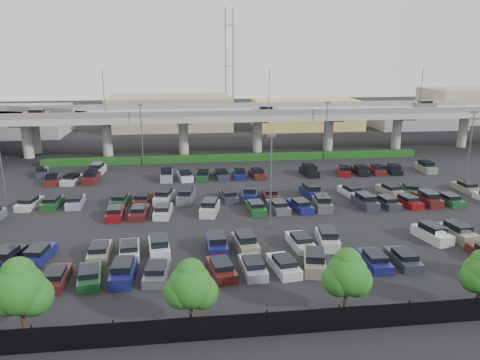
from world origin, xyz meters
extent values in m
plane|color=black|center=(0.00, 0.00, 0.00)|extent=(280.00, 280.00, 0.00)
cube|color=#9B9C93|center=(0.00, 32.00, 7.25)|extent=(150.00, 13.00, 1.10)
cube|color=slate|center=(0.00, 25.75, 8.30)|extent=(150.00, 0.50, 1.00)
cube|color=slate|center=(0.00, 38.25, 8.30)|extent=(150.00, 0.50, 1.00)
cylinder|color=#9B9C93|center=(-37.00, 32.00, 3.35)|extent=(1.80, 1.80, 6.70)
cube|color=slate|center=(-37.00, 32.00, 6.50)|extent=(2.60, 9.75, 0.50)
cylinder|color=#9B9C93|center=(-23.00, 32.00, 3.35)|extent=(1.80, 1.80, 6.70)
cube|color=slate|center=(-23.00, 32.00, 6.50)|extent=(2.60, 9.75, 0.50)
cylinder|color=#9B9C93|center=(-9.00, 32.00, 3.35)|extent=(1.80, 1.80, 6.70)
cube|color=slate|center=(-9.00, 32.00, 6.50)|extent=(2.60, 9.75, 0.50)
cylinder|color=#9B9C93|center=(5.00, 32.00, 3.35)|extent=(1.80, 1.80, 6.70)
cube|color=slate|center=(5.00, 32.00, 6.50)|extent=(2.60, 9.75, 0.50)
cylinder|color=#9B9C93|center=(19.00, 32.00, 3.35)|extent=(1.80, 1.80, 6.70)
cube|color=slate|center=(19.00, 32.00, 6.50)|extent=(2.60, 9.75, 0.50)
cylinder|color=#9B9C93|center=(33.00, 32.00, 3.35)|extent=(1.80, 1.80, 6.70)
cube|color=slate|center=(33.00, 32.00, 6.50)|extent=(2.60, 9.75, 0.50)
cylinder|color=#9B9C93|center=(47.00, 32.00, 3.35)|extent=(1.80, 1.80, 6.70)
cube|color=slate|center=(47.00, 32.00, 6.50)|extent=(2.60, 9.75, 0.50)
cube|color=maroon|center=(-34.00, 29.00, 8.21)|extent=(4.40, 1.82, 0.82)
cube|color=black|center=(-34.00, 29.00, 8.84)|extent=(2.30, 1.60, 0.50)
cube|color=#4D5154|center=(6.00, 29.00, 8.21)|extent=(4.40, 1.82, 0.82)
cube|color=black|center=(6.00, 29.00, 8.84)|extent=(2.30, 1.60, 0.50)
cube|color=#4D5154|center=(40.00, 35.00, 8.21)|extent=(4.40, 1.82, 0.82)
cube|color=black|center=(40.00, 35.00, 8.84)|extent=(2.30, 1.60, 0.50)
cylinder|color=#535358|center=(-22.00, 25.90, 11.80)|extent=(0.14, 0.14, 8.00)
cylinder|color=#535358|center=(6.00, 25.90, 11.80)|extent=(0.14, 0.14, 8.00)
cylinder|color=#535358|center=(34.00, 25.90, 11.80)|extent=(0.14, 0.14, 8.00)
cylinder|color=#9B9C93|center=(-36.59, 35.82, 3.35)|extent=(1.60, 1.60, 6.70)
cube|color=#144012|center=(0.00, 25.00, 0.55)|extent=(66.00, 1.60, 1.10)
cube|color=black|center=(0.00, -28.00, 0.90)|extent=(70.00, 0.06, 1.80)
cylinder|color=black|center=(-19.00, -28.00, 1.00)|extent=(0.10, 0.10, 2.00)
cylinder|color=black|center=(-14.00, -28.00, 1.00)|extent=(0.10, 0.10, 2.00)
cylinder|color=black|center=(-9.00, -28.00, 1.00)|extent=(0.10, 0.10, 2.00)
cylinder|color=black|center=(-4.00, -28.00, 1.00)|extent=(0.10, 0.10, 2.00)
cylinder|color=black|center=(1.00, -28.00, 1.00)|extent=(0.10, 0.10, 2.00)
cylinder|color=black|center=(6.00, -28.00, 1.00)|extent=(0.10, 0.10, 2.00)
cylinder|color=black|center=(11.00, -28.00, 1.00)|extent=(0.10, 0.10, 2.00)
cylinder|color=#332316|center=(-20.00, -26.45, 1.09)|extent=(0.26, 0.26, 2.18)
sphere|color=#194512|center=(-20.00, -26.45, 3.76)|extent=(3.39, 3.39, 3.39)
sphere|color=#194512|center=(-19.21, -26.35, 3.15)|extent=(2.67, 2.67, 2.67)
sphere|color=#194512|center=(-20.67, -26.53, 3.39)|extent=(2.67, 2.67, 2.67)
sphere|color=#194512|center=(-19.96, -26.33, 4.73)|extent=(2.30, 2.30, 2.30)
cylinder|color=#332316|center=(-9.00, -26.67, 0.98)|extent=(0.26, 0.26, 1.96)
sphere|color=#194512|center=(-9.00, -26.67, 3.37)|extent=(3.04, 3.04, 3.04)
sphere|color=#194512|center=(-8.29, -26.57, 2.82)|extent=(2.39, 2.39, 2.39)
sphere|color=#194512|center=(-9.60, -26.75, 3.04)|extent=(2.39, 2.39, 2.39)
sphere|color=#194512|center=(-8.96, -26.55, 4.24)|extent=(2.06, 2.06, 2.06)
cylinder|color=#332316|center=(2.00, -26.39, 0.99)|extent=(0.26, 0.26, 1.97)
sphere|color=#194512|center=(2.00, -26.39, 3.39)|extent=(3.07, 3.07, 3.07)
sphere|color=#194512|center=(2.71, -26.29, 2.85)|extent=(2.41, 2.41, 2.41)
sphere|color=#194512|center=(1.40, -26.47, 3.07)|extent=(2.41, 2.41, 2.41)
sphere|color=#194512|center=(2.04, -26.27, 4.27)|extent=(2.08, 2.08, 2.08)
cylinder|color=#332316|center=(12.00, -26.82, 0.90)|extent=(0.26, 0.26, 1.80)
sphere|color=#194512|center=(11.45, -26.90, 2.79)|extent=(2.19, 2.19, 2.19)
cube|color=#511815|center=(-20.00, -18.50, 0.41)|extent=(1.83, 4.41, 0.82)
cube|color=black|center=(-20.00, -18.70, 1.04)|extent=(1.61, 2.30, 0.50)
cube|color=#1B4C24|center=(-17.25, -18.50, 0.41)|extent=(2.38, 4.60, 0.82)
cube|color=black|center=(-17.25, -18.70, 1.04)|extent=(1.89, 2.49, 0.50)
cube|color=navy|center=(-14.50, -18.50, 0.53)|extent=(2.01, 4.48, 1.05)
cube|color=black|center=(-14.50, -18.50, 1.34)|extent=(1.72, 2.67, 0.65)
cube|color=#4D5154|center=(-11.75, -18.50, 0.41)|extent=(2.23, 4.55, 0.82)
cube|color=black|center=(-11.75, -18.70, 1.04)|extent=(1.81, 2.44, 0.50)
cube|color=#511815|center=(-6.25, -18.50, 0.41)|extent=(2.49, 4.63, 0.82)
cube|color=black|center=(-6.25, -18.70, 1.04)|extent=(1.94, 2.52, 0.50)
cube|color=gray|center=(-3.50, -18.50, 0.41)|extent=(2.10, 4.51, 0.82)
cube|color=black|center=(-3.50, -18.70, 1.04)|extent=(1.75, 2.40, 0.50)
cube|color=silver|center=(-0.75, -18.50, 0.41)|extent=(2.46, 4.62, 0.82)
cube|color=black|center=(-0.75, -18.70, 1.04)|extent=(1.93, 2.51, 0.50)
cube|color=gray|center=(2.00, -18.50, 0.53)|extent=(2.78, 4.70, 1.05)
cube|color=black|center=(2.00, -18.50, 1.34)|extent=(2.15, 2.90, 0.65)
cube|color=navy|center=(7.50, -18.50, 0.41)|extent=(1.85, 4.41, 0.82)
cube|color=black|center=(7.50, -18.70, 1.04)|extent=(1.62, 2.31, 0.50)
cube|color=#2B2E38|center=(10.25, -18.50, 0.41)|extent=(1.85, 4.41, 0.82)
cube|color=black|center=(10.25, -18.70, 1.04)|extent=(1.62, 2.31, 0.50)
cube|color=black|center=(-25.50, -13.50, 0.41)|extent=(2.65, 4.67, 0.82)
cube|color=black|center=(-25.50, -13.70, 1.04)|extent=(2.02, 2.57, 0.50)
cube|color=navy|center=(-22.75, -13.50, 0.41)|extent=(2.41, 4.61, 0.82)
cube|color=black|center=(-22.75, -13.70, 1.04)|extent=(1.90, 2.50, 0.50)
cube|color=gray|center=(-17.25, -13.50, 0.41)|extent=(1.91, 4.43, 0.82)
cube|color=black|center=(-17.25, -13.70, 1.04)|extent=(1.65, 2.33, 0.50)
cube|color=silver|center=(-14.50, -13.50, 0.41)|extent=(2.22, 4.55, 0.82)
cube|color=black|center=(-14.50, -13.70, 1.04)|extent=(1.81, 2.44, 0.50)
cube|color=silver|center=(-11.75, -13.50, 0.53)|extent=(2.29, 4.57, 1.05)
cube|color=black|center=(-11.75, -13.50, 1.34)|extent=(1.87, 2.76, 0.65)
cube|color=navy|center=(-6.25, -13.50, 0.53)|extent=(1.85, 4.41, 1.05)
cube|color=black|center=(-6.25, -13.50, 1.34)|extent=(1.62, 2.61, 0.65)
cube|color=gray|center=(-3.50, -13.50, 0.53)|extent=(2.32, 4.58, 1.05)
cube|color=black|center=(-3.50, -13.50, 1.34)|extent=(1.89, 2.77, 0.65)
cube|color=silver|center=(2.00, -13.50, 0.41)|extent=(2.21, 4.55, 0.82)
cube|color=black|center=(2.00, -13.70, 1.04)|extent=(1.80, 2.44, 0.50)
cube|color=silver|center=(4.75, -13.50, 0.53)|extent=(2.39, 4.60, 1.05)
cube|color=black|center=(4.75, -13.50, 1.34)|extent=(1.94, 2.79, 0.65)
cube|color=silver|center=(15.75, -13.50, 0.53)|extent=(2.68, 4.68, 1.05)
cube|color=black|center=(15.75, -13.50, 1.34)|extent=(2.10, 2.87, 0.65)
cube|color=gray|center=(18.50, -13.50, 0.53)|extent=(2.40, 4.61, 1.05)
cube|color=black|center=(18.50, -13.50, 1.34)|extent=(1.94, 2.79, 0.65)
cube|color=maroon|center=(-17.25, -2.50, 0.41)|extent=(1.89, 4.43, 0.82)
cube|color=black|center=(-17.25, -2.70, 1.04)|extent=(1.64, 2.32, 0.50)
cube|color=#511815|center=(-14.50, -2.50, 0.41)|extent=(2.16, 4.53, 0.82)
cube|color=black|center=(-14.50, -2.70, 1.04)|extent=(1.78, 2.42, 0.50)
cube|color=silver|center=(-11.75, -2.50, 0.41)|extent=(2.25, 4.56, 0.82)
cube|color=black|center=(-11.75, -2.70, 1.04)|extent=(1.82, 2.45, 0.50)
cube|color=silver|center=(-6.25, -2.50, 0.53)|extent=(2.75, 4.69, 1.05)
cube|color=black|center=(-6.25, -2.50, 1.34)|extent=(2.14, 2.89, 0.65)
cube|color=#1B4C24|center=(-0.75, -2.50, 0.41)|extent=(2.13, 4.52, 0.82)
cube|color=black|center=(-0.75, -2.70, 1.04)|extent=(1.76, 2.41, 0.50)
cube|color=#4D5154|center=(2.00, -2.50, 0.41)|extent=(2.37, 4.60, 0.82)
cube|color=black|center=(2.00, -2.70, 1.04)|extent=(1.89, 2.49, 0.50)
cube|color=navy|center=(4.75, -2.50, 0.41)|extent=(2.60, 4.66, 0.82)
cube|color=black|center=(4.75, -2.70, 1.04)|extent=(2.00, 2.55, 0.50)
cube|color=#4D5154|center=(7.50, -2.50, 0.53)|extent=(2.21, 4.55, 1.05)
cube|color=black|center=(7.50, -2.50, 1.34)|extent=(1.83, 2.74, 0.65)
cube|color=#2B2E38|center=(13.00, -2.50, 0.53)|extent=(2.27, 4.57, 1.05)
cube|color=black|center=(13.00, -2.50, 1.34)|extent=(1.86, 2.75, 0.65)
cube|color=#2B2E38|center=(15.75, -2.50, 0.41)|extent=(2.30, 4.57, 0.82)
cube|color=black|center=(15.75, -2.70, 1.04)|extent=(1.85, 2.46, 0.50)
cube|color=maroon|center=(18.50, -2.50, 0.41)|extent=(2.50, 4.64, 0.82)
cube|color=black|center=(18.50, -2.70, 1.04)|extent=(1.95, 2.53, 0.50)
cube|color=#511815|center=(21.25, -2.50, 0.53)|extent=(1.94, 4.45, 1.05)
cube|color=black|center=(21.25, -2.50, 1.34)|extent=(1.67, 2.64, 0.65)
cube|color=#1B4C24|center=(24.00, -2.50, 0.41)|extent=(2.15, 4.52, 0.82)
cube|color=black|center=(24.00, -2.70, 1.04)|extent=(1.77, 2.41, 0.50)
cube|color=silver|center=(-28.25, 2.50, 0.41)|extent=(2.55, 4.65, 0.82)
cube|color=black|center=(-28.25, 2.30, 1.04)|extent=(1.97, 2.54, 0.50)
cube|color=#1B4C24|center=(-25.50, 2.50, 0.41)|extent=(2.11, 4.51, 0.82)
cube|color=black|center=(-25.50, 2.30, 1.04)|extent=(1.75, 2.40, 0.50)
cube|color=gray|center=(-22.75, 2.50, 0.41)|extent=(1.98, 4.46, 0.82)
cube|color=black|center=(-22.75, 2.30, 1.04)|extent=(1.68, 2.36, 0.50)
cube|color=#1B4C24|center=(-17.25, 2.50, 0.41)|extent=(2.34, 4.59, 0.82)
cube|color=black|center=(-17.25, 2.30, 1.04)|extent=(1.87, 2.48, 0.50)
cube|color=#511815|center=(-14.50, 2.50, 0.41)|extent=(2.31, 4.58, 0.82)
cube|color=black|center=(-14.50, 2.30, 1.04)|extent=(1.85, 2.47, 0.50)
cube|color=silver|center=(-11.75, 2.50, 0.53)|extent=(2.82, 4.71, 1.05)
cube|color=black|center=(-11.75, 2.50, 1.34)|extent=(2.18, 2.91, 0.65)
cube|color=#4D5154|center=(-9.00, 2.50, 0.53)|extent=(2.63, 4.67, 1.05)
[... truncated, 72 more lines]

